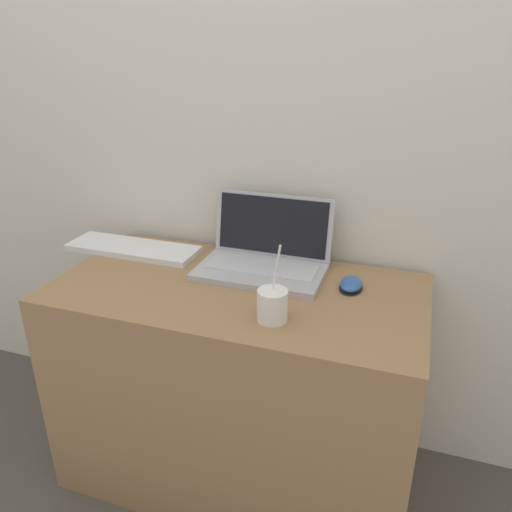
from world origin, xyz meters
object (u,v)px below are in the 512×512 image
(external_keyboard, at_px, (133,248))
(laptop, at_px, (265,255))
(drink_cup, at_px, (272,305))
(computer_mouse, at_px, (351,285))

(external_keyboard, bearing_deg, laptop, 0.69)
(laptop, relative_size, drink_cup, 1.85)
(laptop, bearing_deg, drink_cup, -68.25)
(computer_mouse, bearing_deg, external_keyboard, 176.93)
(external_keyboard, bearing_deg, computer_mouse, -3.07)
(drink_cup, distance_m, computer_mouse, 0.30)
(laptop, xyz_separation_m, drink_cup, (0.12, -0.29, -0.00))
(drink_cup, height_order, external_keyboard, drink_cup)
(drink_cup, distance_m, external_keyboard, 0.65)
(laptop, height_order, computer_mouse, laptop)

